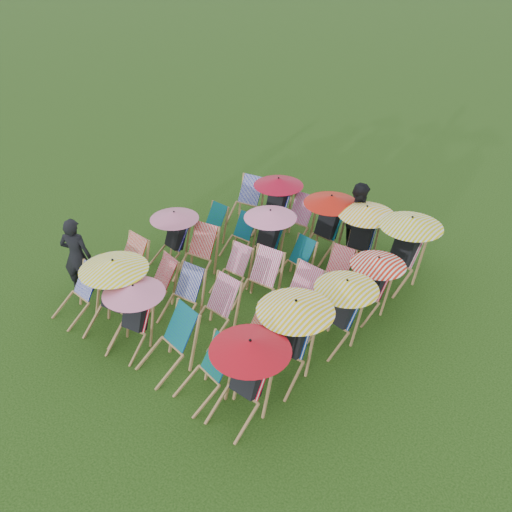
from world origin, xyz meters
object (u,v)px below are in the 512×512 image
Objects in this scene: deckchair_0 at (76,295)px; person_left at (77,256)px; deckchair_5 at (243,378)px; deckchair_29 at (402,249)px; person_rear at (358,218)px.

person_left is at bearing 143.87° from deckchair_0.
deckchair_0 is 3.89m from deckchair_5.
person_rear is at bearing 167.54° from deckchair_29.
deckchair_5 is 0.86× the size of person_rear.
deckchair_29 is at bearing 88.64° from deckchair_5.
deckchair_5 is 4.58m from deckchair_29.
deckchair_0 is 6.18m from deckchair_29.
deckchair_0 is at bearing -178.04° from deckchair_5.
person_left is (-4.59, -4.21, 0.04)m from deckchair_29.
deckchair_29 is at bearing 53.72° from deckchair_0.
deckchair_5 reaches higher than deckchair_0.
person_rear is at bearing 66.27° from deckchair_0.
person_rear is (3.31, 4.67, 0.01)m from person_left.
deckchair_0 is 5.85m from person_rear.
deckchair_0 is 0.57× the size of person_rear.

